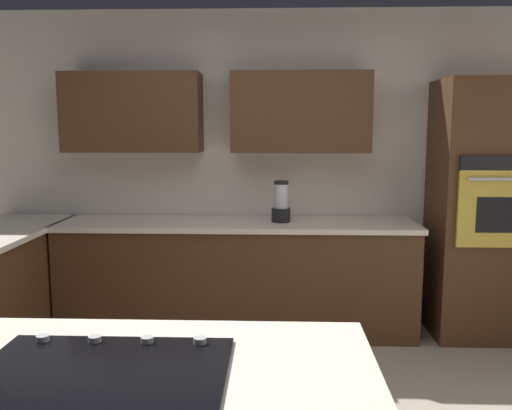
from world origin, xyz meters
TOP-DOWN VIEW (x-y plane):
  - wall_back at (0.06, -2.05)m, footprint 6.00×0.44m
  - lower_cabinets_back at (0.10, -1.72)m, footprint 2.80×0.60m
  - countertop_back at (0.10, -1.72)m, footprint 2.84×0.64m
  - island_top at (0.32, 0.99)m, footprint 1.69×0.97m
  - wall_oven at (-1.85, -1.72)m, footprint 0.80×0.66m
  - cooktop at (0.32, 0.98)m, footprint 0.76×0.56m
  - blender at (-0.25, -1.73)m, footprint 0.15×0.15m

SIDE VIEW (x-z plane):
  - lower_cabinets_back at x=0.10m, z-range 0.00..0.86m
  - countertop_back at x=0.10m, z-range 0.86..0.90m
  - island_top at x=0.32m, z-range 0.86..0.90m
  - cooktop at x=0.32m, z-range 0.89..0.92m
  - wall_oven at x=-1.85m, z-range 0.00..2.01m
  - blender at x=-0.25m, z-range 0.88..1.20m
  - wall_back at x=0.06m, z-range 0.11..2.71m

